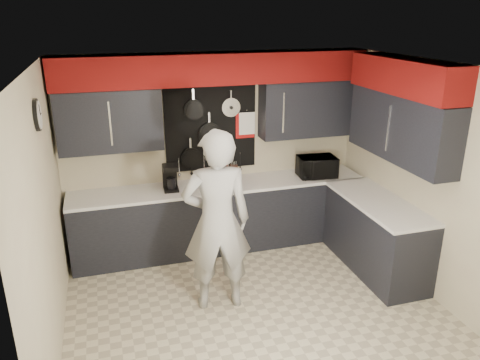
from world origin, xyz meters
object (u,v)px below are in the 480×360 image
object	(u,v)px
utensil_crock	(228,177)
coffee_maker	(170,177)
knife_block	(234,174)
person	(217,222)
microwave	(317,167)

from	to	relation	value
utensil_crock	coffee_maker	bearing A→B (deg)	179.51
utensil_crock	coffee_maker	size ratio (longest dim) A/B	0.54
knife_block	person	distance (m)	1.44
utensil_crock	person	distance (m)	1.35
coffee_maker	person	xyz separation A→B (m)	(0.29, -1.28, -0.09)
person	coffee_maker	bearing A→B (deg)	-71.49
knife_block	person	world-z (taller)	person
person	utensil_crock	bearing A→B (deg)	-104.22
utensil_crock	person	size ratio (longest dim) A/B	0.09
microwave	utensil_crock	bearing A→B (deg)	-177.68
utensil_crock	microwave	bearing A→B (deg)	-3.09
microwave	coffee_maker	bearing A→B (deg)	-176.70
knife_block	coffee_maker	size ratio (longest dim) A/B	0.68
microwave	knife_block	distance (m)	1.16
microwave	coffee_maker	world-z (taller)	coffee_maker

